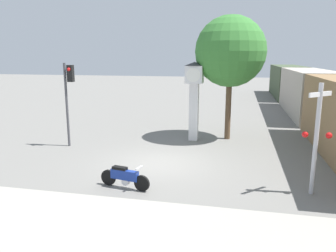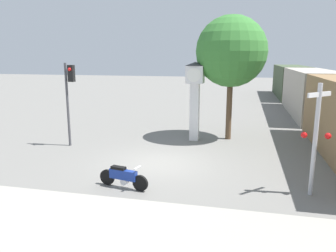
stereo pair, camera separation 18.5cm
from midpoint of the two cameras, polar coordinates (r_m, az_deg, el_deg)
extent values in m
plane|color=slate|center=(13.83, -1.07, -6.53)|extent=(120.00, 120.00, 0.00)
cylinder|color=black|center=(11.07, -4.36, -9.91)|extent=(0.56, 0.20, 0.55)
cylinder|color=black|center=(11.73, -10.08, -8.77)|extent=(0.56, 0.20, 0.55)
cube|color=navy|center=(11.31, -7.34, -8.38)|extent=(1.03, 0.40, 0.33)
cube|color=black|center=(11.34, -8.16, -7.23)|extent=(0.55, 0.31, 0.09)
cylinder|color=silver|center=(11.37, -7.11, -9.50)|extent=(0.29, 0.23, 0.26)
cube|color=silver|center=(10.93, -4.87, -7.23)|extent=(0.14, 0.41, 0.04)
cube|color=white|center=(17.41, 4.95, 2.45)|extent=(0.47, 0.47, 3.04)
cube|color=white|center=(17.19, 5.06, 8.93)|extent=(0.89, 0.89, 0.89)
cylinder|color=white|center=(16.74, 4.84, 8.85)|extent=(0.71, 0.02, 0.71)
cone|color=#333338|center=(17.17, 5.10, 10.74)|extent=(1.07, 1.07, 0.20)
cube|color=#ADA393|center=(27.45, 23.69, 5.37)|extent=(2.80, 11.14, 3.40)
cube|color=#425138|center=(39.01, 20.63, 7.29)|extent=(2.80, 11.14, 3.40)
cylinder|color=#47474C|center=(16.84, -16.77, 3.49)|extent=(0.12, 0.12, 4.10)
cube|color=black|center=(16.55, -16.18, 8.79)|extent=(0.28, 0.24, 0.80)
sphere|color=red|center=(16.41, -16.48, 9.45)|extent=(0.16, 0.16, 0.16)
cylinder|color=#B7B7BC|center=(11.34, 24.67, -2.33)|extent=(0.14, 0.14, 3.61)
cube|color=white|center=(11.10, 25.32, 4.99)|extent=(0.82, 0.82, 0.14)
sphere|color=red|center=(11.18, 23.04, -1.42)|extent=(0.20, 0.20, 0.20)
sphere|color=red|center=(11.33, 26.53, -1.57)|extent=(0.20, 0.20, 0.20)
cylinder|color=brown|center=(17.86, 10.87, 2.76)|extent=(0.30, 0.30, 3.19)
sphere|color=#387A33|center=(17.64, 11.27, 12.63)|extent=(3.68, 3.68, 3.68)
camera|label=1|loc=(0.09, -89.64, 0.08)|focal=35.00mm
camera|label=2|loc=(0.09, 90.36, -0.08)|focal=35.00mm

